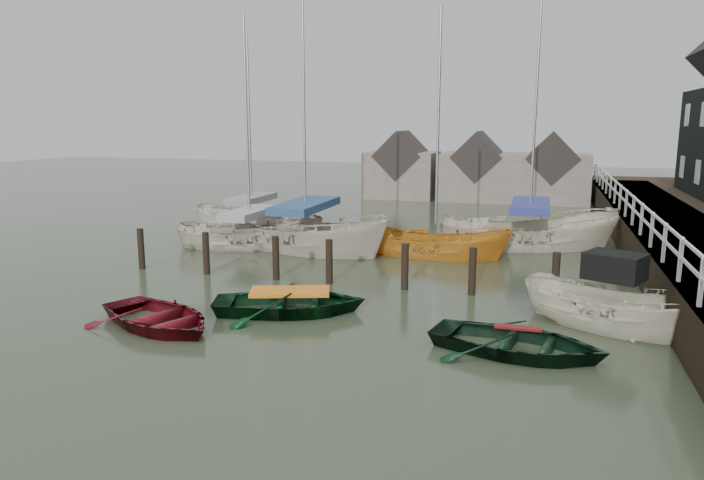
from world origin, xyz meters
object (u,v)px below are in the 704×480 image
(rowboat_green, at_px, (290,312))
(sailboat_a, at_px, (250,245))
(rowboat_dkgreen, at_px, (517,353))
(sailboat_d, at_px, (528,245))
(rowboat_red, at_px, (159,327))
(motorboat, at_px, (611,325))
(sailboat_c, at_px, (435,255))
(sailboat_b, at_px, (306,248))
(sailboat_e, at_px, (253,226))

(rowboat_green, bearing_deg, sailboat_a, 13.85)
(rowboat_green, relative_size, rowboat_dkgreen, 1.06)
(rowboat_green, distance_m, sailboat_d, 12.48)
(sailboat_a, relative_size, sailboat_d, 0.86)
(rowboat_red, height_order, rowboat_dkgreen, rowboat_dkgreen)
(motorboat, xyz_separation_m, sailboat_c, (-5.54, 7.24, -0.07))
(rowboat_dkgreen, bearing_deg, rowboat_green, 88.65)
(sailboat_a, distance_m, sailboat_c, 7.44)
(sailboat_b, distance_m, sailboat_c, 5.10)
(rowboat_red, height_order, motorboat, motorboat)
(sailboat_d, xyz_separation_m, sailboat_e, (-12.70, 0.91, 0.00))
(sailboat_d, bearing_deg, sailboat_b, 93.64)
(motorboat, xyz_separation_m, sailboat_d, (-2.21, 9.99, -0.03))
(motorboat, height_order, sailboat_a, sailboat_a)
(rowboat_green, relative_size, motorboat, 0.82)
(sailboat_a, xyz_separation_m, sailboat_e, (-1.94, 4.19, -0.00))
(sailboat_a, height_order, sailboat_e, sailboat_a)
(sailboat_c, bearing_deg, sailboat_b, 99.15)
(rowboat_red, distance_m, rowboat_green, 3.34)
(sailboat_b, bearing_deg, rowboat_red, -162.76)
(sailboat_c, height_order, sailboat_e, sailboat_c)
(motorboat, distance_m, sailboat_d, 10.23)
(rowboat_green, height_order, sailboat_c, sailboat_c)
(sailboat_d, bearing_deg, sailboat_a, 90.45)
(sailboat_b, distance_m, sailboat_e, 5.85)
(sailboat_c, xyz_separation_m, sailboat_e, (-9.36, 3.67, 0.05))
(rowboat_red, height_order, sailboat_a, sailboat_a)
(rowboat_red, xyz_separation_m, sailboat_d, (8.43, 13.12, 0.06))
(sailboat_d, bearing_deg, motorboat, 175.99)
(sailboat_a, bearing_deg, sailboat_d, -91.79)
(sailboat_a, bearing_deg, sailboat_b, -104.12)
(rowboat_dkgreen, bearing_deg, motorboat, -30.50)
(rowboat_red, xyz_separation_m, rowboat_green, (2.63, 2.06, 0.00))
(rowboat_dkgreen, relative_size, sailboat_d, 0.32)
(motorboat, height_order, sailboat_b, sailboat_b)
(motorboat, distance_m, sailboat_e, 18.47)
(rowboat_red, distance_m, sailboat_d, 15.59)
(motorboat, relative_size, sailboat_a, 0.48)
(rowboat_red, bearing_deg, rowboat_dkgreen, -60.15)
(rowboat_green, height_order, sailboat_e, sailboat_e)
(sailboat_b, bearing_deg, sailboat_d, -52.65)
(rowboat_green, xyz_separation_m, sailboat_a, (-4.96, 7.78, 0.06))
(sailboat_b, xyz_separation_m, sailboat_d, (8.43, 3.09, 0.00))
(rowboat_red, xyz_separation_m, sailboat_b, (-0.00, 10.03, 0.06))
(rowboat_dkgreen, distance_m, sailboat_e, 18.43)
(sailboat_c, distance_m, sailboat_e, 10.05)
(rowboat_green, relative_size, sailboat_d, 0.34)
(rowboat_dkgreen, bearing_deg, sailboat_c, 30.84)
(rowboat_red, xyz_separation_m, motorboat, (10.63, 3.12, 0.09))
(rowboat_dkgreen, bearing_deg, sailboat_b, 53.78)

